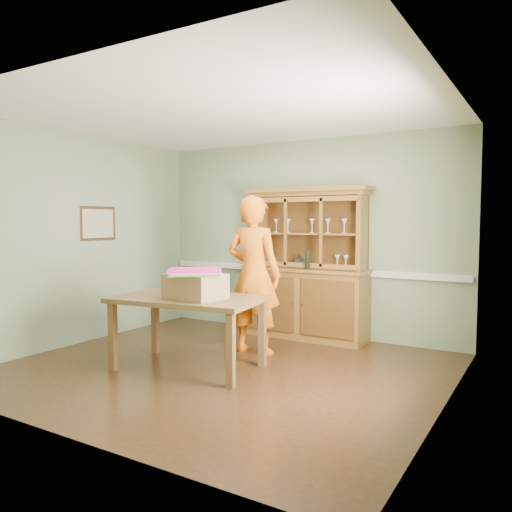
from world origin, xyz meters
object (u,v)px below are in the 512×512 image
Objects in this scene: china_hutch at (307,285)px; person at (254,275)px; dining_table at (188,305)px; cardboard_box at (196,286)px.

china_hutch reaches higher than person.
cardboard_box is at bearing -31.96° from dining_table.
person is (0.11, 0.98, 0.03)m from cardboard_box.
dining_table is at bearing 71.32° from person.
person is (0.26, 0.91, 0.26)m from dining_table.
china_hutch reaches higher than cardboard_box.
person is (-0.20, -1.05, 0.23)m from china_hutch.
dining_table is at bearing -103.35° from china_hutch.
person is at bearing 66.59° from dining_table.
cardboard_box is (0.15, -0.07, 0.22)m from dining_table.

